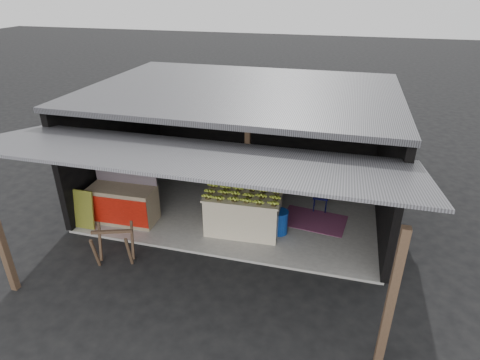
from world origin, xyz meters
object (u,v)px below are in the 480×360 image
(neighbor_stall, at_px, (123,202))
(plastic_chair, at_px, (321,192))
(white_crate, at_px, (256,191))
(water_barrel, at_px, (280,223))
(banana_table, at_px, (243,212))
(sawhorse, at_px, (114,243))

(neighbor_stall, xyz_separation_m, plastic_chair, (4.51, 1.79, -0.02))
(white_crate, relative_size, water_barrel, 2.08)
(banana_table, bearing_deg, white_crate, 82.06)
(neighbor_stall, bearing_deg, banana_table, 5.13)
(white_crate, distance_m, neighbor_stall, 3.21)
(banana_table, relative_size, neighbor_stall, 1.09)
(neighbor_stall, bearing_deg, white_crate, 21.47)
(white_crate, distance_m, plastic_chair, 1.65)
(neighbor_stall, relative_size, sawhorse, 1.78)
(neighbor_stall, relative_size, plastic_chair, 2.04)
(water_barrel, bearing_deg, sawhorse, -148.52)
(plastic_chair, bearing_deg, neighbor_stall, -159.49)
(banana_table, bearing_deg, water_barrel, 2.58)
(white_crate, xyz_separation_m, sawhorse, (-2.34, -2.73, -0.11))
(banana_table, distance_m, neighbor_stall, 2.89)
(sawhorse, relative_size, water_barrel, 1.68)
(banana_table, distance_m, water_barrel, 0.86)
(white_crate, xyz_separation_m, water_barrel, (0.75, -0.84, -0.29))
(neighbor_stall, bearing_deg, plastic_chair, 20.03)
(neighbor_stall, height_order, plastic_chair, neighbor_stall)
(neighbor_stall, distance_m, water_barrel, 3.73)
(white_crate, distance_m, water_barrel, 1.16)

